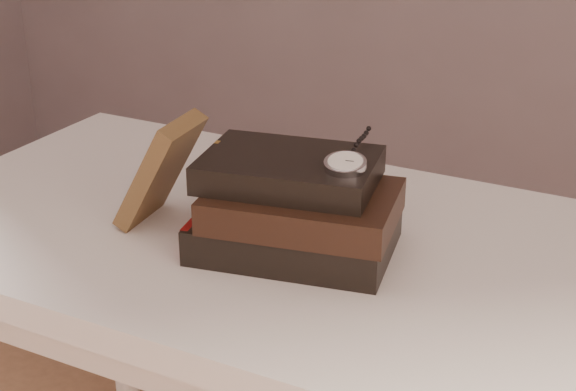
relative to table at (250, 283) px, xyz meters
The scene contains 5 objects.
table is the anchor object (origin of this frame).
book_stack 0.18m from the table, 21.75° to the right, with size 0.28×0.22×0.13m.
journal 0.21m from the table, 156.80° to the right, with size 0.02×0.10×0.16m, color #46301B.
pocket_watch 0.28m from the table, 12.31° to the right, with size 0.06×0.16×0.02m.
eyeglasses 0.17m from the table, 113.48° to the left, with size 0.12×0.14×0.05m.
Camera 1 is at (0.54, -0.58, 1.27)m, focal length 53.96 mm.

